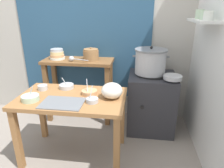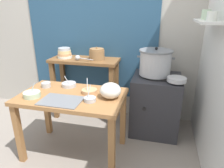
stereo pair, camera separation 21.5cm
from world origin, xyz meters
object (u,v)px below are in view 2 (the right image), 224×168
(prep_table, at_px, (72,104))
(plastic_bag, at_px, (110,91))
(wide_pan, at_px, (177,79))
(serving_tray, at_px, (61,101))
(prep_bowl_0, at_px, (69,84))
(prep_bowl_3, at_px, (89,91))
(prep_bowl_4, at_px, (46,85))
(stove_block, at_px, (155,104))
(steamer_pot, at_px, (155,62))
(bowl_stack_enamel, at_px, (65,53))
(back_shelf_table, at_px, (85,74))
(clay_pot, at_px, (97,54))
(ladle, at_px, (78,58))
(prep_bowl_1, at_px, (32,94))
(prep_bowl_2, at_px, (90,99))

(prep_table, distance_m, plastic_bag, 0.45)
(wide_pan, bearing_deg, serving_tray, -148.50)
(prep_bowl_0, xyz_separation_m, prep_bowl_3, (0.29, -0.13, -0.00))
(prep_bowl_4, bearing_deg, serving_tray, -41.94)
(prep_bowl_4, bearing_deg, stove_block, 24.25)
(steamer_pot, distance_m, prep_bowl_0, 1.08)
(prep_bowl_0, bearing_deg, bowl_stack_enamel, 118.56)
(prep_table, xyz_separation_m, prep_bowl_0, (-0.13, 0.21, 0.14))
(plastic_bag, distance_m, wide_pan, 0.82)
(prep_table, relative_size, back_shelf_table, 1.15)
(clay_pot, xyz_separation_m, ladle, (-0.23, -0.10, -0.04))
(steamer_pot, bearing_deg, bowl_stack_enamel, 175.19)
(prep_bowl_3, height_order, prep_bowl_4, prep_bowl_3)
(stove_block, relative_size, plastic_bag, 3.56)
(steamer_pot, xyz_separation_m, prep_bowl_1, (-1.18, -0.85, -0.19))
(back_shelf_table, relative_size, bowl_stack_enamel, 4.69)
(wide_pan, distance_m, prep_bowl_2, 1.04)
(back_shelf_table, relative_size, prep_bowl_1, 5.63)
(bowl_stack_enamel, xyz_separation_m, ladle, (0.24, -0.09, -0.03))
(prep_bowl_0, distance_m, prep_bowl_4, 0.26)
(wide_pan, relative_size, prep_bowl_4, 2.07)
(prep_table, height_order, prep_bowl_4, prep_bowl_4)
(prep_bowl_0, height_order, prep_bowl_4, prep_bowl_0)
(plastic_bag, bearing_deg, wide_pan, 36.43)
(steamer_pot, xyz_separation_m, prep_bowl_0, (-0.94, -0.49, -0.19))
(prep_bowl_1, distance_m, prep_bowl_2, 0.61)
(serving_tray, relative_size, wide_pan, 1.84)
(prep_bowl_4, bearing_deg, prep_bowl_3, -5.07)
(clay_pot, xyz_separation_m, bowl_stack_enamel, (-0.48, -0.00, -0.01))
(prep_table, height_order, bowl_stack_enamel, bowl_stack_enamel)
(clay_pot, bearing_deg, bowl_stack_enamel, -179.61)
(back_shelf_table, xyz_separation_m, bowl_stack_enamel, (-0.29, -0.00, 0.29))
(clay_pot, relative_size, serving_tray, 0.52)
(prep_bowl_2, bearing_deg, prep_table, 156.24)
(prep_bowl_1, xyz_separation_m, prep_bowl_3, (0.53, 0.23, -0.01))
(steamer_pot, distance_m, ladle, 1.02)
(serving_tray, bearing_deg, ladle, 101.07)
(ladle, xyz_separation_m, prep_bowl_1, (-0.16, -0.87, -0.19))
(prep_bowl_0, height_order, prep_bowl_3, prep_bowl_3)
(back_shelf_table, bearing_deg, ladle, -115.74)
(steamer_pot, distance_m, prep_bowl_1, 1.47)
(ladle, xyz_separation_m, prep_bowl_0, (0.08, -0.51, -0.19))
(prep_bowl_2, bearing_deg, clay_pot, 103.28)
(clay_pot, height_order, serving_tray, clay_pot)
(back_shelf_table, distance_m, steamer_pot, 1.02)
(prep_bowl_2, relative_size, prep_bowl_3, 0.99)
(prep_bowl_1, bearing_deg, plastic_bag, 12.31)
(prep_bowl_4, bearing_deg, wide_pan, 14.56)
(prep_bowl_4, bearing_deg, ladle, 74.46)
(steamer_pot, bearing_deg, back_shelf_table, 173.58)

